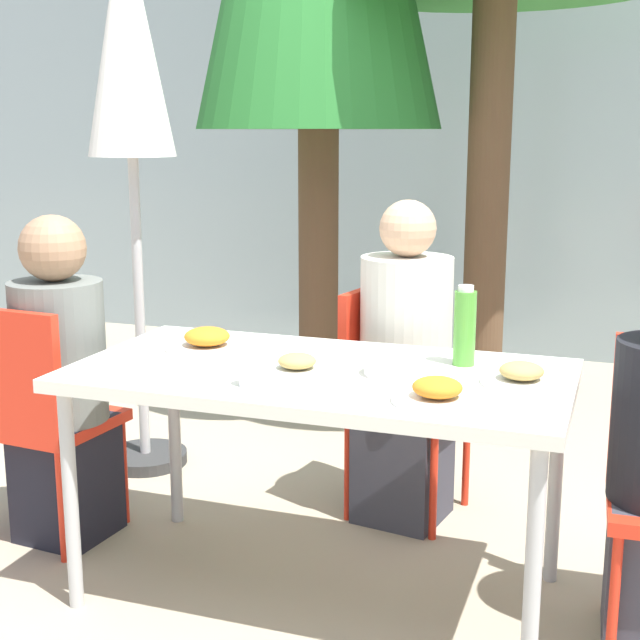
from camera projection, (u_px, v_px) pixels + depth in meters
name	position (u px, v px, depth m)	size (l,w,h in m)	color
ground_plane	(320.00, 592.00, 2.82)	(24.00, 24.00, 0.00)	tan
building_facade	(497.00, 119.00, 5.63)	(10.00, 0.20, 3.00)	#89999E
dining_table	(320.00, 388.00, 2.68)	(1.48, 0.77, 0.73)	silver
chair_left	(35.00, 407.00, 3.07)	(0.43, 0.43, 0.86)	red
person_left	(61.00, 387.00, 3.11)	(0.32, 0.32, 1.16)	black
chair_far	(390.00, 384.00, 3.35)	(0.46, 0.46, 0.86)	red
person_far	(405.00, 373.00, 3.25)	(0.35, 0.35, 1.19)	#383842
closed_umbrella	(129.00, 61.00, 3.56)	(0.36, 0.36, 2.29)	#333333
plate_0	(207.00, 341.00, 2.90)	(0.27, 0.27, 0.07)	white
plate_1	(297.00, 366.00, 2.62)	(0.20, 0.20, 0.06)	white
plate_2	(521.00, 376.00, 2.50)	(0.23, 0.23, 0.06)	white
plate_3	(437.00, 393.00, 2.34)	(0.24, 0.24, 0.07)	white
bottle	(465.00, 327.00, 2.69)	(0.07, 0.07, 0.25)	#51A338
drinking_cup	(251.00, 372.00, 2.48)	(0.07, 0.07, 0.08)	white
salad_bowl	(395.00, 366.00, 2.60)	(0.18, 0.18, 0.05)	white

